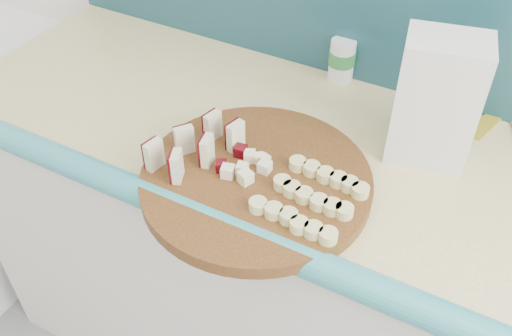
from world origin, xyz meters
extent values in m
cube|color=silver|center=(0.10, 1.50, 0.44)|extent=(2.20, 0.60, 0.88)
cube|color=#DCC480|center=(0.10, 1.50, 0.90)|extent=(2.20, 0.60, 0.03)
cube|color=teal|center=(0.10, 1.20, 0.90)|extent=(2.20, 0.06, 0.03)
cube|color=teal|center=(0.10, 1.79, 1.16)|extent=(2.20, 0.02, 0.50)
cylinder|color=#40220D|center=(-0.18, 1.32, 0.92)|extent=(0.50, 0.50, 0.03)
cube|color=beige|center=(-0.37, 1.25, 0.97)|extent=(0.02, 0.04, 0.06)
cube|color=#41040C|center=(-0.38, 1.25, 0.97)|extent=(0.01, 0.04, 0.06)
cube|color=beige|center=(-0.34, 1.32, 0.97)|extent=(0.02, 0.04, 0.06)
cube|color=#41040C|center=(-0.35, 1.32, 0.97)|extent=(0.01, 0.04, 0.06)
cube|color=beige|center=(-0.32, 1.38, 0.97)|extent=(0.02, 0.04, 0.06)
cube|color=#41040C|center=(-0.33, 1.39, 0.97)|extent=(0.01, 0.04, 0.06)
cube|color=beige|center=(-0.31, 1.25, 0.97)|extent=(0.02, 0.04, 0.06)
cube|color=#41040C|center=(-0.32, 1.25, 0.97)|extent=(0.01, 0.04, 0.06)
cube|color=beige|center=(-0.29, 1.31, 0.97)|extent=(0.02, 0.04, 0.06)
cube|color=#41040C|center=(-0.30, 1.31, 0.97)|extent=(0.01, 0.04, 0.06)
cube|color=beige|center=(-0.26, 1.38, 0.97)|extent=(0.02, 0.04, 0.06)
cube|color=#41040C|center=(-0.27, 1.38, 0.97)|extent=(0.01, 0.04, 0.06)
cube|color=#FDF6CA|center=(-0.20, 1.33, 0.95)|extent=(0.02, 0.02, 0.02)
cube|color=#FDF6CA|center=(-0.20, 1.34, 0.95)|extent=(0.02, 0.02, 0.02)
cube|color=#41040C|center=(-0.20, 1.35, 0.95)|extent=(0.02, 0.02, 0.02)
cube|color=#FDF6CA|center=(-0.21, 1.34, 0.95)|extent=(0.02, 0.02, 0.02)
cube|color=#FDF6CA|center=(-0.23, 1.34, 0.95)|extent=(0.02, 0.02, 0.02)
cube|color=#FDF6CA|center=(-0.24, 1.33, 0.95)|extent=(0.02, 0.02, 0.02)
cube|color=#FDF6CA|center=(-0.22, 1.32, 0.95)|extent=(0.02, 0.02, 0.02)
cube|color=#FDF6CA|center=(-0.22, 1.31, 0.95)|extent=(0.02, 0.02, 0.02)
cube|color=#41040C|center=(-0.20, 1.30, 0.95)|extent=(0.02, 0.02, 0.02)
cube|color=#FDF6CA|center=(-0.20, 1.32, 0.95)|extent=(0.02, 0.02, 0.02)
cylinder|color=#DAD185|center=(-0.13, 1.25, 0.95)|extent=(0.03, 0.03, 0.02)
cylinder|color=#DAD185|center=(-0.11, 1.25, 0.95)|extent=(0.03, 0.03, 0.02)
cylinder|color=#DAD185|center=(-0.08, 1.24, 0.95)|extent=(0.03, 0.03, 0.02)
cylinder|color=#DAD185|center=(-0.05, 1.24, 0.95)|extent=(0.03, 0.03, 0.02)
cylinder|color=#DAD185|center=(-0.03, 1.24, 0.95)|extent=(0.03, 0.03, 0.02)
cylinder|color=#DAD185|center=(0.00, 1.24, 0.95)|extent=(0.03, 0.03, 0.02)
cylinder|color=#DAD185|center=(-0.13, 1.32, 0.95)|extent=(0.03, 0.03, 0.02)
cylinder|color=#DAD185|center=(-0.10, 1.32, 0.95)|extent=(0.03, 0.03, 0.02)
cylinder|color=#DAD185|center=(-0.07, 1.31, 0.95)|extent=(0.03, 0.03, 0.02)
cylinder|color=#DAD185|center=(-0.05, 1.31, 0.95)|extent=(0.03, 0.03, 0.02)
cylinder|color=#DAD185|center=(-0.02, 1.31, 0.95)|extent=(0.03, 0.03, 0.02)
cylinder|color=#DAD185|center=(0.01, 1.30, 0.95)|extent=(0.03, 0.03, 0.02)
cylinder|color=#DAD185|center=(-0.12, 1.39, 0.95)|extent=(0.03, 0.03, 0.02)
cylinder|color=#DAD185|center=(-0.09, 1.38, 0.95)|extent=(0.03, 0.03, 0.02)
cylinder|color=#DAD185|center=(-0.07, 1.38, 0.95)|extent=(0.03, 0.03, 0.02)
cylinder|color=#DAD185|center=(-0.04, 1.38, 0.95)|extent=(0.03, 0.03, 0.02)
cylinder|color=#DAD185|center=(-0.01, 1.37, 0.95)|extent=(0.03, 0.03, 0.02)
cylinder|color=#DAD185|center=(0.02, 1.37, 0.95)|extent=(0.03, 0.03, 0.02)
cube|color=silver|center=(0.08, 1.58, 1.04)|extent=(0.18, 0.14, 0.27)
cylinder|color=white|center=(-0.18, 1.76, 0.96)|extent=(0.06, 0.06, 0.10)
cylinder|color=#2E7F3B|center=(-0.18, 1.76, 0.97)|extent=(0.06, 0.06, 0.03)
cube|color=yellow|center=(0.18, 1.76, 0.91)|extent=(0.08, 0.16, 0.01)
camera|label=1|loc=(0.20, 0.61, 1.69)|focal=40.00mm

